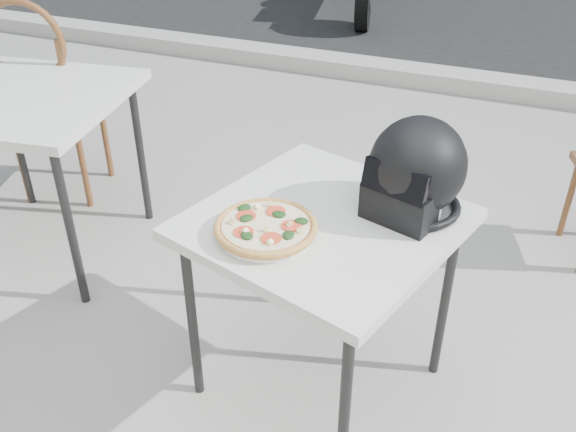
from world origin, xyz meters
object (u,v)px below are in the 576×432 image
at_px(pizza, 266,227).
at_px(helmet, 415,172).
at_px(cafe_table_main, 324,236).
at_px(cafe_table_side, 24,110).
at_px(cafe_chair_side, 45,91).
at_px(plate, 266,233).

relative_size(pizza, helmet, 0.87).
bearing_deg(cafe_table_main, pizza, -131.62).
bearing_deg(cafe_table_side, cafe_chair_side, 121.53).
distance_m(pizza, cafe_chair_side, 1.81).
bearing_deg(plate, cafe_table_side, 159.69).
bearing_deg(cafe_table_side, plate, -20.31).
relative_size(plate, cafe_chair_side, 0.31).
relative_size(cafe_table_main, cafe_table_side, 1.01).
distance_m(helmet, cafe_chair_side, 2.04).
bearing_deg(cafe_table_main, plate, -131.59).
xyz_separation_m(pizza, cafe_table_side, (-1.32, 0.49, -0.04)).
xyz_separation_m(pizza, helmet, (0.37, 0.30, 0.10)).
bearing_deg(cafe_chair_side, pizza, 134.88).
bearing_deg(cafe_chair_side, cafe_table_main, 140.88).
bearing_deg(cafe_table_side, cafe_table_main, -13.19).
distance_m(helmet, cafe_table_side, 1.70).
distance_m(plate, cafe_chair_side, 1.81).
xyz_separation_m(cafe_table_side, cafe_chair_side, (-0.25, 0.41, -0.11)).
bearing_deg(pizza, cafe_chair_side, 150.29).
relative_size(cafe_table_main, plate, 2.78).
bearing_deg(pizza, plate, -101.79).
relative_size(plate, helmet, 0.87).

